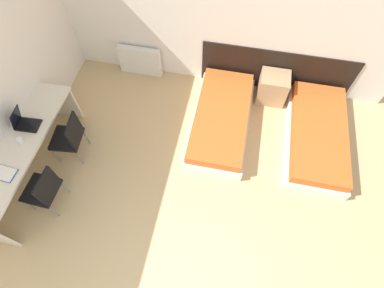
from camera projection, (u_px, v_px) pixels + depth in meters
wall_back at (216, 15)px, 4.51m from camera, size 6.05×0.05×2.70m
headboard_panel at (276, 71)px, 5.17m from camera, size 2.58×0.03×0.85m
bed_near_window at (221, 119)px, 4.97m from camera, size 0.92×1.95×0.34m
bed_near_door at (317, 135)px, 4.81m from camera, size 0.92×1.95×0.34m
nightstand at (273, 88)px, 5.19m from camera, size 0.48×0.42×0.55m
radiator at (140, 61)px, 5.51m from camera, size 0.78×0.12×0.56m
desk at (24, 152)px, 4.15m from camera, size 0.53×2.25×0.76m
chair_near_laptop at (69, 137)px, 4.43m from camera, size 0.47×0.47×0.87m
chair_near_notebook at (43, 189)px, 4.00m from camera, size 0.45×0.45×0.87m
laptop at (24, 122)px, 4.14m from camera, size 0.33×0.25×0.32m
open_notebook at (5, 173)px, 3.80m from camera, size 0.30×0.22×0.02m
mug at (20, 141)px, 4.01m from camera, size 0.08×0.08×0.09m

